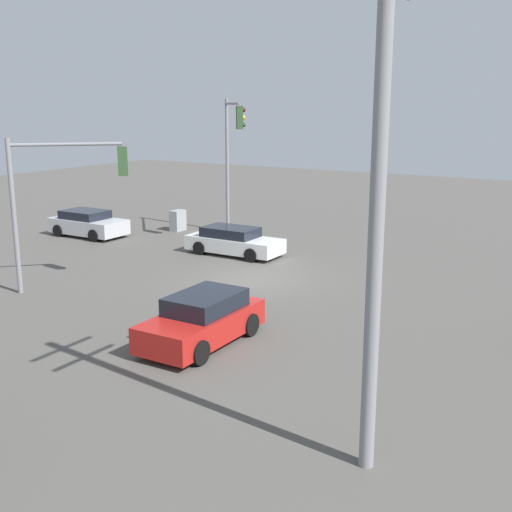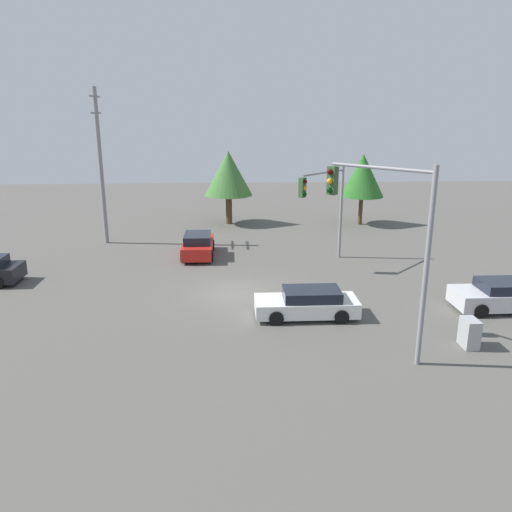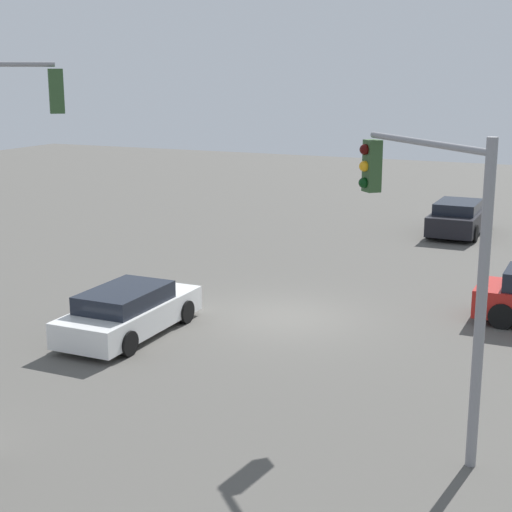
{
  "view_description": "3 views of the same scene",
  "coord_description": "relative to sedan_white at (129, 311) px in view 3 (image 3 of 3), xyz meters",
  "views": [
    {
      "loc": [
        -20.81,
        -12.6,
        6.71
      ],
      "look_at": [
        -1.96,
        -1.25,
        1.47
      ],
      "focal_mm": 45.0,
      "sensor_mm": 36.0,
      "label": 1
    },
    {
      "loc": [
        23.02,
        -0.31,
        8.54
      ],
      "look_at": [
        -0.89,
        0.93,
        1.64
      ],
      "focal_mm": 35.0,
      "sensor_mm": 36.0,
      "label": 2
    },
    {
      "loc": [
        -7.81,
        18.9,
        6.55
      ],
      "look_at": [
        0.12,
        1.61,
        2.06
      ],
      "focal_mm": 55.0,
      "sensor_mm": 36.0,
      "label": 3
    }
  ],
  "objects": [
    {
      "name": "traffic_signal_main",
      "position": [
        -7.92,
        2.15,
        3.24
      ],
      "size": [
        3.03,
        3.06,
        5.56
      ],
      "rotation": [
        0.0,
        0.0,
        -0.79
      ],
      "color": "gray",
      "rests_on": "ground_plane"
    },
    {
      "name": "ground_plane",
      "position": [
        -3.05,
        -2.95,
        -0.61
      ],
      "size": [
        80.0,
        80.0,
        0.0
      ],
      "primitive_type": "plane",
      "color": "#54514C"
    },
    {
      "name": "sedan_dark",
      "position": [
        -5.22,
        -16.33,
        0.08
      ],
      "size": [
        1.98,
        4.31,
        1.4
      ],
      "rotation": [
        0.0,
        0.0,
        3.14
      ],
      "color": "black",
      "rests_on": "ground_plane"
    },
    {
      "name": "sedan_white",
      "position": [
        0.0,
        0.0,
        0.0
      ],
      "size": [
        1.87,
        4.42,
        1.26
      ],
      "rotation": [
        0.0,
        0.0,
        3.14
      ],
      "color": "silver",
      "rests_on": "ground_plane"
    }
  ]
}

